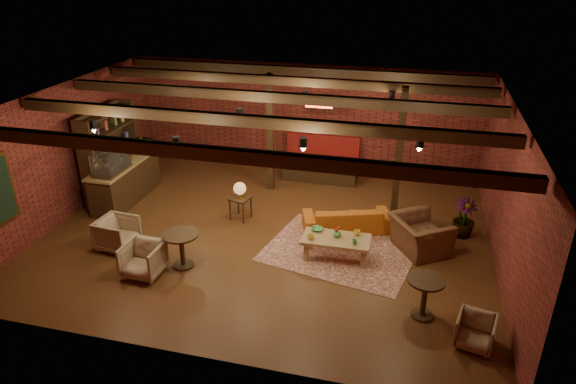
% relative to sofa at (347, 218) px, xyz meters
% --- Properties ---
extents(floor, '(10.00, 10.00, 0.00)m').
position_rel_sofa_xyz_m(floor, '(-1.76, -0.80, -0.30)').
color(floor, '#3B260E').
rests_on(floor, ground).
extents(ceiling, '(10.00, 8.00, 0.02)m').
position_rel_sofa_xyz_m(ceiling, '(-1.76, -0.80, 2.90)').
color(ceiling, black).
rests_on(ceiling, wall_back).
extents(wall_back, '(10.00, 0.02, 3.20)m').
position_rel_sofa_xyz_m(wall_back, '(-1.76, 3.20, 1.30)').
color(wall_back, maroon).
rests_on(wall_back, ground).
extents(wall_front, '(10.00, 0.02, 3.20)m').
position_rel_sofa_xyz_m(wall_front, '(-1.76, -4.80, 1.30)').
color(wall_front, maroon).
rests_on(wall_front, ground).
extents(wall_left, '(0.02, 8.00, 3.20)m').
position_rel_sofa_xyz_m(wall_left, '(-6.76, -0.80, 1.30)').
color(wall_left, maroon).
rests_on(wall_left, ground).
extents(wall_right, '(0.02, 8.00, 3.20)m').
position_rel_sofa_xyz_m(wall_right, '(3.24, -0.80, 1.30)').
color(wall_right, maroon).
rests_on(wall_right, ground).
extents(ceiling_beams, '(9.80, 6.40, 0.22)m').
position_rel_sofa_xyz_m(ceiling_beams, '(-1.76, -0.80, 2.78)').
color(ceiling_beams, black).
rests_on(ceiling_beams, ceiling).
extents(ceiling_pipe, '(9.60, 0.12, 0.12)m').
position_rel_sofa_xyz_m(ceiling_pipe, '(-1.76, 0.80, 2.55)').
color(ceiling_pipe, black).
rests_on(ceiling_pipe, ceiling).
extents(post_left, '(0.16, 0.16, 3.20)m').
position_rel_sofa_xyz_m(post_left, '(-2.36, 1.80, 1.30)').
color(post_left, black).
rests_on(post_left, ground).
extents(post_right, '(0.16, 0.16, 3.20)m').
position_rel_sofa_xyz_m(post_right, '(1.04, 1.20, 1.30)').
color(post_right, black).
rests_on(post_right, ground).
extents(service_counter, '(0.80, 2.50, 1.60)m').
position_rel_sofa_xyz_m(service_counter, '(-5.86, 0.20, 0.50)').
color(service_counter, black).
rests_on(service_counter, ground).
extents(plant_counter, '(0.35, 0.39, 0.30)m').
position_rel_sofa_xyz_m(plant_counter, '(-5.76, 0.40, 0.92)').
color(plant_counter, '#337F33').
rests_on(plant_counter, service_counter).
extents(shelving_hutch, '(0.52, 2.00, 2.40)m').
position_rel_sofa_xyz_m(shelving_hutch, '(-6.26, 0.30, 0.90)').
color(shelving_hutch, black).
rests_on(shelving_hutch, ground).
extents(banquette, '(2.10, 0.70, 1.00)m').
position_rel_sofa_xyz_m(banquette, '(-1.16, 2.75, 0.20)').
color(banquette, maroon).
rests_on(banquette, ground).
extents(service_sign, '(0.86, 0.06, 0.30)m').
position_rel_sofa_xyz_m(service_sign, '(-1.16, 2.30, 2.05)').
color(service_sign, '#FF4119').
rests_on(service_sign, ceiling).
extents(ceiling_spotlights, '(6.40, 4.40, 0.28)m').
position_rel_sofa_xyz_m(ceiling_spotlights, '(-1.76, -0.80, 2.56)').
color(ceiling_spotlights, black).
rests_on(ceiling_spotlights, ceiling).
extents(rug, '(3.55, 2.98, 0.01)m').
position_rel_sofa_xyz_m(rug, '(0.02, -1.00, -0.29)').
color(rug, maroon).
rests_on(rug, floor).
extents(sofa, '(2.18, 1.41, 0.59)m').
position_rel_sofa_xyz_m(sofa, '(0.00, 0.00, 0.00)').
color(sofa, '#AA5317').
rests_on(sofa, floor).
extents(coffee_table, '(1.44, 0.73, 0.74)m').
position_rel_sofa_xyz_m(coffee_table, '(-0.05, -1.30, 0.14)').
color(coffee_table, '#987847').
rests_on(coffee_table, floor).
extents(side_table_lamp, '(0.55, 0.55, 0.97)m').
position_rel_sofa_xyz_m(side_table_lamp, '(-2.60, -0.09, 0.44)').
color(side_table_lamp, black).
rests_on(side_table_lamp, floor).
extents(round_table_left, '(0.73, 0.73, 0.76)m').
position_rel_sofa_xyz_m(round_table_left, '(-3.08, -2.39, 0.22)').
color(round_table_left, black).
rests_on(round_table_left, floor).
extents(armchair_a, '(0.77, 0.82, 0.78)m').
position_rel_sofa_xyz_m(armchair_a, '(-4.78, -2.06, 0.09)').
color(armchair_a, '#BAAF90').
rests_on(armchair_a, floor).
extents(armchair_b, '(0.77, 0.73, 0.77)m').
position_rel_sofa_xyz_m(armchair_b, '(-3.72, -2.87, 0.09)').
color(armchair_b, '#BAAF90').
rests_on(armchair_b, floor).
extents(armchair_right, '(1.30, 1.42, 1.04)m').
position_rel_sofa_xyz_m(armchair_right, '(1.67, -0.55, 0.22)').
color(armchair_right, brown).
rests_on(armchair_right, floor).
extents(side_table_book, '(0.49, 0.49, 0.53)m').
position_rel_sofa_xyz_m(side_table_book, '(1.60, 0.26, 0.17)').
color(side_table_book, black).
rests_on(side_table_book, floor).
extents(round_table_right, '(0.67, 0.67, 0.79)m').
position_rel_sofa_xyz_m(round_table_right, '(1.79, -2.84, 0.23)').
color(round_table_right, black).
rests_on(round_table_right, floor).
extents(armchair_far, '(0.71, 0.68, 0.62)m').
position_rel_sofa_xyz_m(armchair_far, '(2.64, -3.41, 0.01)').
color(armchair_far, '#BAAF90').
rests_on(armchair_far, floor).
extents(plant_tall, '(2.02, 2.02, 2.74)m').
position_rel_sofa_xyz_m(plant_tall, '(2.64, 0.35, 1.07)').
color(plant_tall, '#4C7F4C').
rests_on(plant_tall, floor).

